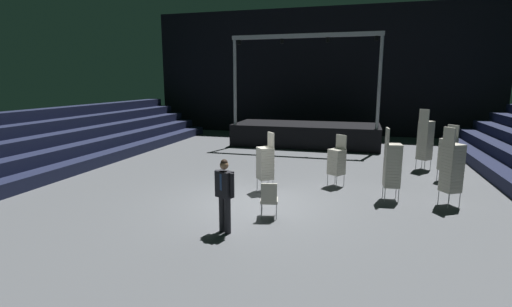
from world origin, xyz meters
name	(u,v)px	position (x,y,z in m)	size (l,w,h in m)	color
ground_plane	(255,205)	(0.00, 0.00, -0.05)	(22.00, 30.00, 0.10)	#515459
arena_end_wall	(318,72)	(0.00, 15.00, 4.00)	(22.00, 0.30, 8.00)	black
bleacher_bank_left	(26,145)	(-9.12, 1.00, 1.12)	(3.75, 24.00, 2.25)	#191E38
stage_riser	(306,133)	(0.00, 10.30, 0.66)	(7.68, 3.26, 5.70)	black
man_with_tie	(224,192)	(-0.08, -2.25, 0.98)	(0.55, 0.38, 1.73)	black
chair_stack_front_left	(337,161)	(2.13, 2.45, 0.86)	(0.62, 0.62, 1.71)	#B2B5BA
chair_stack_front_right	(392,165)	(3.77, 1.34, 1.07)	(0.48, 0.48, 2.14)	#B2B5BA
chair_stack_mid_left	(452,167)	(5.32, 1.25, 1.11)	(0.60, 0.60, 2.22)	#B2B5BA
chair_stack_mid_right	(265,162)	(0.01, 1.22, 0.94)	(0.62, 0.62, 1.88)	#B2B5BA
chair_stack_mid_centre	(425,140)	(5.29, 5.81, 1.19)	(0.62, 0.62, 2.39)	#B2B5BA
chair_stack_rear_left	(448,153)	(5.79, 4.12, 0.98)	(0.62, 0.62, 1.96)	#B2B5BA
loose_chair_near_man	(269,198)	(0.68, -1.06, 0.53)	(0.52, 0.52, 0.95)	#B2B5BA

